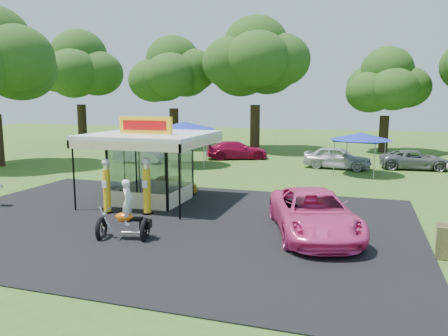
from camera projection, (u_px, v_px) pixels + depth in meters
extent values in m
plane|color=#3A5B1C|center=(140.00, 237.00, 15.97)|extent=(120.00, 120.00, 0.00)
cube|color=black|center=(163.00, 222.00, 17.85)|extent=(20.00, 14.00, 0.04)
cube|color=white|center=(153.00, 202.00, 21.27)|extent=(3.00, 3.00, 0.06)
cube|color=white|center=(151.00, 135.00, 20.76)|extent=(5.40, 5.40, 0.18)
cube|color=yellow|center=(146.00, 125.00, 20.21)|extent=(2.60, 0.25, 0.80)
cube|color=red|center=(144.00, 125.00, 20.09)|extent=(2.21, 0.02, 0.45)
cylinder|color=black|center=(74.00, 176.00, 19.39)|extent=(0.08, 0.08, 3.20)
cylinder|color=black|center=(179.00, 182.00, 17.86)|extent=(0.08, 0.08, 3.20)
cylinder|color=black|center=(108.00, 212.00, 19.17)|extent=(0.45, 0.45, 0.10)
cylinder|color=yellow|center=(107.00, 190.00, 19.02)|extent=(0.31, 0.31, 1.86)
cylinder|color=silver|center=(106.00, 167.00, 18.86)|extent=(0.21, 0.21, 0.21)
sphere|color=white|center=(106.00, 162.00, 18.83)|extent=(0.33, 0.33, 0.33)
cube|color=white|center=(104.00, 184.00, 18.80)|extent=(0.23, 0.02, 0.31)
cylinder|color=black|center=(148.00, 213.00, 18.98)|extent=(0.47, 0.47, 0.11)
cylinder|color=yellow|center=(147.00, 191.00, 18.82)|extent=(0.32, 0.32, 1.92)
cylinder|color=silver|center=(146.00, 166.00, 18.66)|extent=(0.21, 0.21, 0.21)
sphere|color=white|center=(146.00, 161.00, 18.62)|extent=(0.34, 0.34, 0.34)
cube|color=white|center=(145.00, 184.00, 18.59)|extent=(0.23, 0.02, 0.32)
torus|color=black|center=(101.00, 229.00, 15.65)|extent=(0.36, 0.91, 0.90)
torus|color=black|center=(145.00, 230.00, 15.51)|extent=(0.36, 0.91, 0.90)
cube|color=silver|center=(124.00, 225.00, 15.55)|extent=(0.64, 0.42, 0.32)
ellipsoid|color=orange|center=(124.00, 217.00, 15.50)|extent=(0.68, 0.38, 0.32)
cube|color=black|center=(134.00, 219.00, 15.48)|extent=(0.63, 0.40, 0.11)
cube|color=black|center=(146.00, 224.00, 15.47)|extent=(0.44, 0.44, 0.30)
cylinder|color=silver|center=(105.00, 219.00, 15.57)|extent=(0.47, 0.16, 0.95)
cylinder|color=silver|center=(109.00, 209.00, 15.50)|extent=(0.19, 0.64, 0.05)
sphere|color=silver|center=(104.00, 214.00, 15.55)|extent=(0.17, 0.17, 0.17)
imported|color=white|center=(128.00, 202.00, 15.40)|extent=(0.50, 0.65, 1.60)
torus|color=black|center=(115.00, 195.00, 21.17)|extent=(0.87, 0.63, 0.81)
torus|color=black|center=(114.00, 194.00, 21.36)|extent=(0.88, 0.71, 0.81)
cube|color=#593819|center=(448.00, 244.00, 13.37)|extent=(0.65, 0.33, 1.12)
cube|color=#593819|center=(446.00, 242.00, 13.63)|extent=(0.65, 0.33, 1.12)
imported|color=yellow|center=(171.00, 184.00, 23.27)|extent=(2.82, 1.13, 0.96)
imported|color=#EC408D|center=(314.00, 213.00, 16.06)|extent=(4.41, 6.43, 1.63)
imported|color=silver|center=(139.00, 155.00, 34.29)|extent=(4.06, 1.46, 1.33)
imported|color=#A70C36|center=(237.00, 150.00, 36.56)|extent=(5.55, 4.00, 1.49)
imported|color=#B5B4B9|center=(337.00, 158.00, 31.46)|extent=(4.97, 2.57, 1.62)
imported|color=slate|center=(415.00, 160.00, 31.19)|extent=(5.02, 2.60, 1.35)
cylinder|color=gray|center=(174.00, 146.00, 34.81)|extent=(0.07, 0.07, 2.63)
cylinder|color=gray|center=(211.00, 147.00, 33.88)|extent=(0.07, 0.07, 2.63)
cylinder|color=gray|center=(157.00, 150.00, 31.91)|extent=(0.07, 0.07, 2.63)
cylinder|color=gray|center=(196.00, 151.00, 30.98)|extent=(0.07, 0.07, 2.63)
cube|color=#192DA7|center=(184.00, 130.00, 32.68)|extent=(3.29, 3.29, 0.13)
cone|color=#192DA7|center=(184.00, 125.00, 32.63)|extent=(4.73, 4.73, 0.55)
cylinder|color=gray|center=(340.00, 155.00, 30.47)|extent=(0.06, 0.06, 2.23)
cylinder|color=gray|center=(380.00, 156.00, 29.69)|extent=(0.06, 0.06, 2.23)
cylinder|color=gray|center=(338.00, 160.00, 28.04)|extent=(0.06, 0.06, 2.23)
cylinder|color=gray|center=(381.00, 162.00, 27.26)|extent=(0.06, 0.06, 2.23)
cube|color=#192DA7|center=(360.00, 140.00, 28.68)|extent=(2.79, 2.79, 0.11)
cone|color=#192DA7|center=(361.00, 136.00, 28.64)|extent=(4.01, 4.01, 0.46)
cylinder|color=black|center=(82.00, 124.00, 49.42)|extent=(0.99, 0.99, 4.39)
ellipsoid|color=#1E4012|center=(80.00, 73.00, 48.54)|extent=(10.38, 10.38, 8.89)
cylinder|color=black|center=(174.00, 128.00, 45.82)|extent=(0.95, 0.95, 4.03)
ellipsoid|color=#1E4012|center=(173.00, 78.00, 45.02)|extent=(9.35, 9.35, 8.01)
cylinder|color=black|center=(255.00, 128.00, 42.70)|extent=(0.95, 0.95, 4.43)
ellipsoid|color=#1E4012|center=(256.00, 67.00, 41.80)|extent=(10.63, 10.63, 9.11)
cylinder|color=black|center=(384.00, 134.00, 41.14)|extent=(0.86, 0.86, 3.44)
ellipsoid|color=#1E4012|center=(386.00, 87.00, 40.45)|extent=(8.02, 8.02, 6.88)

